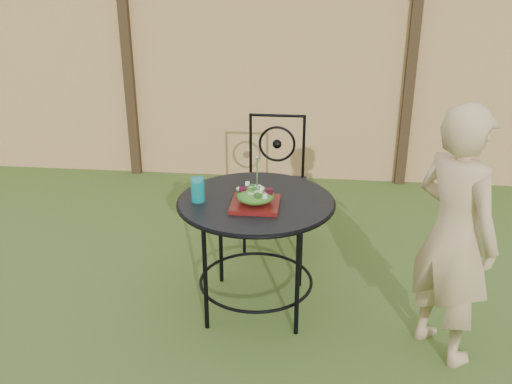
# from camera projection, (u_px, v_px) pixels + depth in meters

# --- Properties ---
(ground) EXTENTS (60.00, 60.00, 0.00)m
(ground) POSITION_uv_depth(u_px,v_px,m) (234.00, 297.00, 3.66)
(ground) COLOR #274315
(ground) RESTS_ON ground
(fence) EXTENTS (8.00, 0.12, 1.90)m
(fence) POSITION_uv_depth(u_px,v_px,m) (266.00, 81.00, 5.31)
(fence) COLOR #ECB474
(fence) RESTS_ON ground
(patio_table) EXTENTS (0.92, 0.92, 0.72)m
(patio_table) POSITION_uv_depth(u_px,v_px,m) (256.00, 221.00, 3.36)
(patio_table) COLOR black
(patio_table) RESTS_ON ground
(patio_chair) EXTENTS (0.46, 0.46, 0.95)m
(patio_chair) POSITION_uv_depth(u_px,v_px,m) (275.00, 178.00, 4.22)
(patio_chair) COLOR black
(patio_chair) RESTS_ON ground
(diner) EXTENTS (0.57, 0.61, 1.40)m
(diner) POSITION_uv_depth(u_px,v_px,m) (454.00, 236.00, 2.93)
(diner) COLOR tan
(diner) RESTS_ON ground
(salad_plate) EXTENTS (0.27, 0.27, 0.02)m
(salad_plate) POSITION_uv_depth(u_px,v_px,m) (255.00, 204.00, 3.21)
(salad_plate) COLOR #430E09
(salad_plate) RESTS_ON patio_table
(salad) EXTENTS (0.21, 0.21, 0.08)m
(salad) POSITION_uv_depth(u_px,v_px,m) (255.00, 196.00, 3.19)
(salad) COLOR #235614
(salad) RESTS_ON salad_plate
(fork) EXTENTS (0.01, 0.01, 0.18)m
(fork) POSITION_uv_depth(u_px,v_px,m) (257.00, 174.00, 3.14)
(fork) COLOR silver
(fork) RESTS_ON salad
(drinking_glass) EXTENTS (0.08, 0.08, 0.14)m
(drinking_glass) POSITION_uv_depth(u_px,v_px,m) (198.00, 190.00, 3.26)
(drinking_glass) COLOR #0B8888
(drinking_glass) RESTS_ON patio_table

